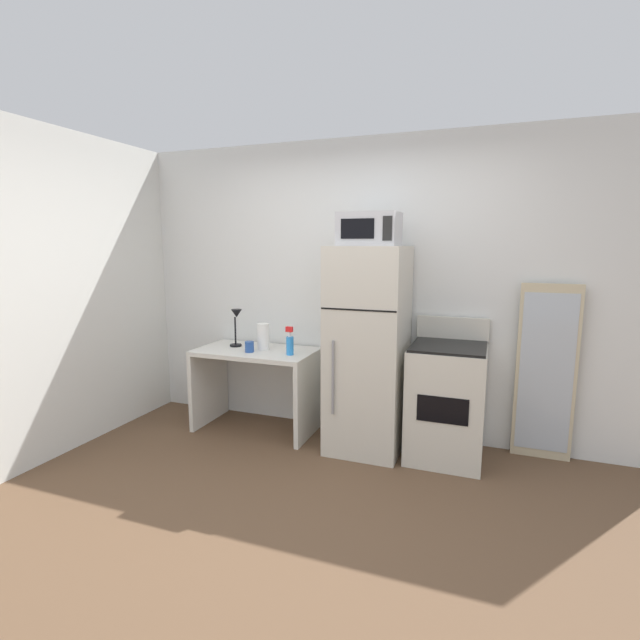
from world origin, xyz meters
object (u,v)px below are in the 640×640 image
Objects in this scene: coffee_mug at (249,347)px; refrigerator at (368,349)px; leaning_mirror at (546,373)px; desk at (257,374)px; oven_range at (446,401)px; paper_towel_roll at (263,337)px; microwave at (369,229)px; spray_bottle at (290,344)px; desk_lamp at (236,321)px.

coffee_mug is 1.06m from refrigerator.
refrigerator is 1.20× the size of leaning_mirror.
oven_range reaches higher than desk.
desk is 4.48× the size of paper_towel_roll.
refrigerator is (0.99, -0.04, -0.03)m from paper_towel_roll.
microwave is at bearing -167.40° from leaning_mirror.
oven_range is at bearing -160.52° from leaning_mirror.
spray_bottle is 0.38m from coffee_mug.
spray_bottle is at bearing -18.21° from paper_towel_roll.
oven_range is at bearing 4.37° from microwave.
leaning_mirror reaches higher than desk.
coffee_mug is at bearing -176.18° from oven_range.
paper_towel_roll is 0.17× the size of leaning_mirror.
spray_bottle reaches higher than paper_towel_roll.
microwave reaches higher than desk_lamp.
refrigerator is at bearing 4.90° from spray_bottle.
spray_bottle is at bearing -176.27° from oven_range.
oven_range is (1.63, -0.02, -0.40)m from paper_towel_roll.
microwave is (0.99, -0.06, 0.94)m from paper_towel_roll.
microwave is (1.28, -0.09, 0.82)m from desk_lamp.
refrigerator reaches higher than paper_towel_roll.
coffee_mug is (-0.38, -0.03, -0.05)m from spray_bottle.
refrigerator is at bearing -2.52° from paper_towel_roll.
microwave is at bearing 3.48° from coffee_mug.
refrigerator is 0.97m from microwave.
oven_range reaches higher than coffee_mug.
paper_towel_roll is at bearing 161.79° from spray_bottle.
microwave reaches higher than paper_towel_roll.
paper_towel_roll is at bearing 17.99° from desk.
coffee_mug is (0.22, -0.15, -0.19)m from desk_lamp.
coffee_mug is 2.45m from leaning_mirror.
leaning_mirror is at bearing 8.66° from coffee_mug.
oven_range reaches higher than paper_towel_roll.
desk_lamp is 0.77× the size of microwave.
spray_bottle reaches higher than coffee_mug.
leaning_mirror is (1.36, 0.28, -0.14)m from refrigerator.
paper_towel_roll is 1.67m from oven_range.
desk is 0.36m from paper_towel_roll.
desk_lamp is 2.66m from leaning_mirror.
spray_bottle is at bearing -12.11° from desk.
desk_lamp is at bearing 168.77° from desk.
spray_bottle is 0.15× the size of refrigerator.
coffee_mug is 0.09× the size of oven_range.
spray_bottle is at bearing -170.50° from leaning_mirror.
refrigerator is 0.74m from oven_range.
leaning_mirror is at bearing 9.50° from spray_bottle.
microwave is at bearing -3.93° from desk_lamp.
desk_lamp is at bearing 178.84° from oven_range.
desk is 2.34× the size of microwave.
refrigerator reaches higher than leaning_mirror.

